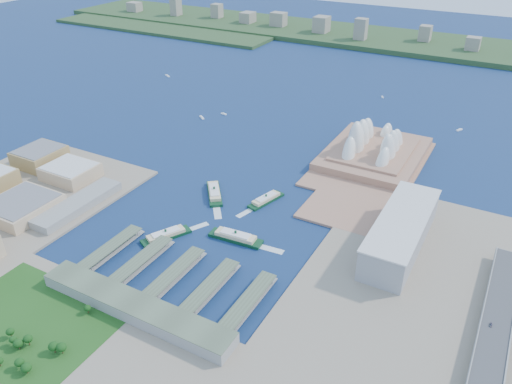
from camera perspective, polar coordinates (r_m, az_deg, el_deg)
The scene contains 23 objects.
ground at distance 563.98m, azimuth -5.71°, elevation -4.93°, with size 3000.00×3000.00×0.00m, color #0F1A46.
south_land at distance 451.60m, azimuth -21.52°, elevation -18.01°, with size 720.00×180.00×3.00m, color gray.
east_land at distance 457.96m, azimuth 17.18°, elevation -16.18°, with size 240.00×500.00×3.00m, color gray.
peninsula at distance 729.88m, azimuth 13.00°, elevation 3.24°, with size 135.00×220.00×3.00m, color #A37259.
far_shore at distance 1417.22m, azimuth 17.87°, elevation 15.91°, with size 2200.00×260.00×12.00m, color #2D4926.
opera_house at distance 735.27m, azimuth 13.56°, elevation 6.01°, with size 134.00×180.00×58.00m, color white, non-canonical shape.
toaster_building at distance 551.29m, azimuth 16.21°, elevation -4.47°, with size 45.00×155.00×35.00m, color gray.
expressway at distance 445.54m, azimuth 24.83°, elevation -18.34°, with size 26.00×340.00×11.85m, color gray, non-canonical shape.
west_buildings at distance 676.84m, azimuth -27.13°, elevation -0.35°, with size 200.00×280.00×27.00m, color #9B804D, non-canonical shape.
ferry_wharves at distance 507.11m, azimuth -9.19°, elevation -9.17°, with size 184.00×90.00×9.30m, color #4E5B45, non-canonical shape.
terminal_building at distance 470.70m, azimuth -13.62°, elevation -12.73°, with size 200.00×28.00×12.00m, color gray.
park at distance 490.92m, azimuth -24.73°, elevation -12.71°, with size 150.00×110.00×16.00m, color #194714, non-canonical shape.
far_skyline at distance 1390.90m, azimuth 17.90°, elevation 17.08°, with size 1900.00×140.00×55.00m, color gray, non-canonical shape.
ferry_a at distance 635.21m, azimuth -4.80°, elevation 0.12°, with size 15.67×61.56×11.64m, color #0E391D, non-canonical shape.
ferry_b at distance 619.44m, azimuth 1.16°, elevation -0.69°, with size 13.66×53.65×10.14m, color #0E391D, non-canonical shape.
ferry_c at distance 563.17m, azimuth -10.27°, elevation -4.70°, with size 14.44×56.75×10.73m, color #0E391D, non-canonical shape.
ferry_d at distance 551.29m, azimuth -2.35°, elevation -4.97°, with size 15.62×61.36×11.60m, color #0E391D, non-canonical shape.
boat_a at distance 875.92m, azimuth -6.21°, elevation 8.49°, with size 3.88×15.52×2.99m, color white, non-canonical shape.
boat_b at distance 888.49m, azimuth -3.71°, elevation 8.92°, with size 3.61×10.31×2.78m, color white, non-canonical shape.
boat_c at distance 886.05m, azimuth 22.23°, elevation 6.62°, with size 3.64×12.48×2.81m, color white, non-canonical shape.
boat_d at distance 1113.73m, azimuth -10.09°, elevation 12.97°, with size 3.80×17.39×2.93m, color white, non-canonical shape.
boat_e at distance 999.53m, azimuth 14.26°, elevation 10.50°, with size 3.10×9.73×2.39m, color white, non-canonical shape.
car_c at distance 476.78m, azimuth 25.26°, elevation -13.58°, with size 2.01×4.96×1.44m, color slate.
Camera 1 is at (270.90, -374.43, 323.24)m, focal length 35.00 mm.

